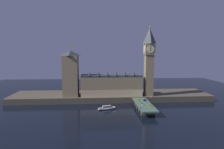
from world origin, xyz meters
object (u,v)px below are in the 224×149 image
object	(u,v)px
street_lamp_near	(141,104)
boat_upstream	(107,108)
clock_tower	(149,59)
street_lamp_mid	(151,99)
car_northbound_trail	(142,104)
car_southbound_lead	(150,106)
victoria_tower	(71,73)
car_southbound_trail	(145,100)
car_northbound_lead	(139,101)
pedestrian_near_rail	(141,107)

from	to	relation	value
street_lamp_near	boat_upstream	bearing A→B (deg)	146.73
clock_tower	street_lamp_mid	distance (m)	47.16
car_northbound_trail	street_lamp_mid	world-z (taller)	street_lamp_mid
car_northbound_trail	boat_upstream	distance (m)	32.50
car_northbound_trail	car_southbound_lead	world-z (taller)	car_northbound_trail
victoria_tower	car_northbound_trail	bearing A→B (deg)	-29.61
car_southbound_trail	car_northbound_lead	bearing A→B (deg)	-168.73
car_southbound_lead	car_northbound_trail	bearing A→B (deg)	139.09
car_northbound_lead	street_lamp_near	xyz separation A→B (m)	(-3.44, -24.04, 3.10)
victoria_tower	street_lamp_near	distance (m)	83.89
clock_tower	car_southbound_lead	distance (m)	56.84
car_northbound_lead	street_lamp_mid	bearing A→B (deg)	-44.42
car_southbound_lead	boat_upstream	bearing A→B (deg)	160.49
car_southbound_lead	car_southbound_trail	bearing A→B (deg)	90.00
car_northbound_trail	street_lamp_mid	distance (m)	11.08
pedestrian_near_rail	boat_upstream	bearing A→B (deg)	150.30
car_northbound_lead	boat_upstream	bearing A→B (deg)	-169.30
car_southbound_trail	clock_tower	bearing A→B (deg)	66.51
car_northbound_lead	car_southbound_trail	world-z (taller)	car_southbound_trail
victoria_tower	car_southbound_trail	world-z (taller)	victoria_tower
car_southbound_trail	pedestrian_near_rail	size ratio (longest dim) A/B	2.35
victoria_tower	car_southbound_lead	distance (m)	89.64
clock_tower	car_northbound_trail	distance (m)	54.54
car_northbound_trail	street_lamp_near	bearing A→B (deg)	-108.54
clock_tower	pedestrian_near_rail	bearing A→B (deg)	-112.45
victoria_tower	car_northbound_trail	distance (m)	82.06
car_northbound_lead	car_southbound_trail	xyz separation A→B (m)	(6.07, 1.21, 0.09)
car_northbound_trail	pedestrian_near_rail	distance (m)	8.65
pedestrian_near_rail	car_southbound_trail	bearing A→B (deg)	68.48
victoria_tower	clock_tower	bearing A→B (deg)	-2.37
car_northbound_trail	victoria_tower	bearing A→B (deg)	150.39
pedestrian_near_rail	street_lamp_mid	world-z (taller)	street_lamp_mid
car_northbound_lead	boat_upstream	world-z (taller)	car_northbound_lead
boat_upstream	car_southbound_lead	bearing A→B (deg)	-19.51
car_southbound_lead	boat_upstream	world-z (taller)	car_southbound_lead
car_northbound_trail	street_lamp_mid	size ratio (longest dim) A/B	0.70
car_northbound_lead	car_southbound_trail	bearing A→B (deg)	11.27
car_southbound_lead	car_southbound_trail	distance (m)	20.26
car_northbound_trail	street_lamp_mid	bearing A→B (deg)	25.19
pedestrian_near_rail	victoria_tower	bearing A→B (deg)	144.28
clock_tower	street_lamp_mid	bearing A→B (deg)	-99.92
boat_upstream	victoria_tower	bearing A→B (deg)	140.24
car_southbound_lead	pedestrian_near_rail	world-z (taller)	pedestrian_near_rail
clock_tower	car_northbound_lead	world-z (taller)	clock_tower
clock_tower	pedestrian_near_rail	distance (m)	60.77
victoria_tower	car_southbound_trail	distance (m)	81.59
street_lamp_near	car_southbound_lead	bearing A→B (deg)	27.67
car_southbound_lead	street_lamp_near	xyz separation A→B (m)	(-9.51, -4.99, 3.11)
car_northbound_lead	boat_upstream	xyz separation A→B (m)	(-31.11, -5.88, -5.07)
car_southbound_lead	street_lamp_mid	distance (m)	10.91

